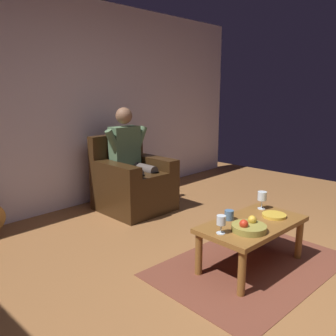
{
  "coord_description": "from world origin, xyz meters",
  "views": [
    {
      "loc": [
        2.28,
        0.82,
        1.49
      ],
      "look_at": [
        -0.28,
        -1.61,
        0.7
      ],
      "focal_mm": 37.65,
      "sensor_mm": 36.0,
      "label": 1
    }
  ],
  "objects_px": {
    "person_seated": "(131,156)",
    "fruit_bowl": "(249,227)",
    "candle_jar": "(229,215)",
    "armchair": "(133,184)",
    "decorative_dish": "(274,215)",
    "wine_glass_near": "(262,197)",
    "wine_glass_far": "(221,221)",
    "coffee_table": "(252,229)"
  },
  "relations": [
    {
      "from": "person_seated",
      "to": "fruit_bowl",
      "type": "height_order",
      "value": "person_seated"
    },
    {
      "from": "person_seated",
      "to": "wine_glass_far",
      "type": "xyz_separation_m",
      "value": [
        0.67,
        1.83,
        -0.19
      ]
    },
    {
      "from": "coffee_table",
      "to": "wine_glass_far",
      "type": "relative_size",
      "value": 6.83
    },
    {
      "from": "coffee_table",
      "to": "fruit_bowl",
      "type": "bearing_deg",
      "value": 21.6
    },
    {
      "from": "candle_jar",
      "to": "fruit_bowl",
      "type": "bearing_deg",
      "value": 68.56
    },
    {
      "from": "wine_glass_near",
      "to": "coffee_table",
      "type": "bearing_deg",
      "value": 17.82
    },
    {
      "from": "person_seated",
      "to": "fruit_bowl",
      "type": "relative_size",
      "value": 4.66
    },
    {
      "from": "decorative_dish",
      "to": "armchair",
      "type": "bearing_deg",
      "value": -91.2
    },
    {
      "from": "fruit_bowl",
      "to": "decorative_dish",
      "type": "xyz_separation_m",
      "value": [
        -0.43,
        -0.01,
        -0.02
      ]
    },
    {
      "from": "candle_jar",
      "to": "coffee_table",
      "type": "bearing_deg",
      "value": 117.06
    },
    {
      "from": "fruit_bowl",
      "to": "candle_jar",
      "type": "bearing_deg",
      "value": -111.44
    },
    {
      "from": "armchair",
      "to": "coffee_table",
      "type": "height_order",
      "value": "armchair"
    },
    {
      "from": "fruit_bowl",
      "to": "decorative_dish",
      "type": "bearing_deg",
      "value": -179.32
    },
    {
      "from": "armchair",
      "to": "wine_glass_near",
      "type": "xyz_separation_m",
      "value": [
        -0.07,
        1.75,
        0.18
      ]
    },
    {
      "from": "wine_glass_far",
      "to": "candle_jar",
      "type": "xyz_separation_m",
      "value": [
        -0.29,
        -0.12,
        -0.06
      ]
    },
    {
      "from": "armchair",
      "to": "coffee_table",
      "type": "xyz_separation_m",
      "value": [
        0.28,
        1.86,
        0.01
      ]
    },
    {
      "from": "coffee_table",
      "to": "armchair",
      "type": "bearing_deg",
      "value": -98.69
    },
    {
      "from": "wine_glass_far",
      "to": "decorative_dish",
      "type": "xyz_separation_m",
      "value": [
        -0.63,
        0.13,
        -0.09
      ]
    },
    {
      "from": "coffee_table",
      "to": "candle_jar",
      "type": "xyz_separation_m",
      "value": [
        0.09,
        -0.18,
        0.1
      ]
    },
    {
      "from": "armchair",
      "to": "coffee_table",
      "type": "bearing_deg",
      "value": 83.0
    },
    {
      "from": "armchair",
      "to": "wine_glass_near",
      "type": "height_order",
      "value": "armchair"
    },
    {
      "from": "armchair",
      "to": "decorative_dish",
      "type": "height_order",
      "value": "armchair"
    },
    {
      "from": "person_seated",
      "to": "fruit_bowl",
      "type": "distance_m",
      "value": 2.03
    },
    {
      "from": "wine_glass_near",
      "to": "candle_jar",
      "type": "distance_m",
      "value": 0.45
    },
    {
      "from": "fruit_bowl",
      "to": "person_seated",
      "type": "bearing_deg",
      "value": -103.59
    },
    {
      "from": "wine_glass_near",
      "to": "wine_glass_far",
      "type": "xyz_separation_m",
      "value": [
        0.73,
        0.06,
        -0.02
      ]
    },
    {
      "from": "person_seated",
      "to": "wine_glass_far",
      "type": "relative_size",
      "value": 8.73
    },
    {
      "from": "coffee_table",
      "to": "decorative_dish",
      "type": "relative_size",
      "value": 4.78
    },
    {
      "from": "armchair",
      "to": "fruit_bowl",
      "type": "distance_m",
      "value": 2.0
    },
    {
      "from": "person_seated",
      "to": "candle_jar",
      "type": "distance_m",
      "value": 1.77
    },
    {
      "from": "candle_jar",
      "to": "decorative_dish",
      "type": "bearing_deg",
      "value": 143.73
    },
    {
      "from": "person_seated",
      "to": "wine_glass_far",
      "type": "distance_m",
      "value": 1.96
    },
    {
      "from": "person_seated",
      "to": "wine_glass_near",
      "type": "bearing_deg",
      "value": 93.9
    },
    {
      "from": "armchair",
      "to": "candle_jar",
      "type": "height_order",
      "value": "armchair"
    },
    {
      "from": "coffee_table",
      "to": "wine_glass_far",
      "type": "distance_m",
      "value": 0.42
    },
    {
      "from": "wine_glass_far",
      "to": "fruit_bowl",
      "type": "relative_size",
      "value": 0.53
    },
    {
      "from": "wine_glass_near",
      "to": "decorative_dish",
      "type": "distance_m",
      "value": 0.24
    },
    {
      "from": "person_seated",
      "to": "decorative_dish",
      "type": "bearing_deg",
      "value": 90.49
    },
    {
      "from": "armchair",
      "to": "decorative_dish",
      "type": "distance_m",
      "value": 1.94
    },
    {
      "from": "armchair",
      "to": "candle_jar",
      "type": "relative_size",
      "value": 11.05
    },
    {
      "from": "armchair",
      "to": "wine_glass_near",
      "type": "bearing_deg",
      "value": 93.95
    },
    {
      "from": "wine_glass_far",
      "to": "fruit_bowl",
      "type": "bearing_deg",
      "value": 145.87
    }
  ]
}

